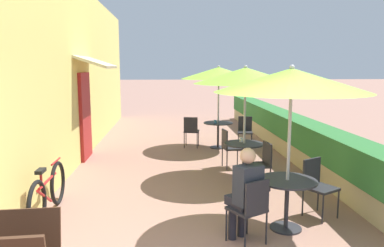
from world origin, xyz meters
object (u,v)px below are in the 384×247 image
at_px(patio_umbrella_near, 292,80).
at_px(bicycle_leaning, 48,192).
at_px(cafe_chair_far_left, 191,129).
at_px(seated_patron_near_left, 245,191).
at_px(cafe_chair_near_right, 317,183).
at_px(patio_table_near, 287,193).
at_px(cafe_chair_far_right, 245,130).
at_px(cafe_chair_near_left, 251,206).
at_px(cafe_chair_mid_left, 229,145).
at_px(cafe_chair_mid_right, 261,161).
at_px(patio_umbrella_mid, 246,76).
at_px(patio_table_far, 218,129).
at_px(coffee_cup_far, 215,122).
at_px(patio_table_mid, 244,152).
at_px(coffee_cup_mid, 241,140).
at_px(patio_umbrella_far, 219,73).

distance_m(patio_umbrella_near, bicycle_leaning, 3.90).
bearing_deg(cafe_chair_far_left, seated_patron_near_left, -75.82).
bearing_deg(cafe_chair_near_right, patio_table_near, 5.88).
bearing_deg(cafe_chair_far_right, cafe_chair_near_left, 89.85).
xyz_separation_m(cafe_chair_near_right, cafe_chair_mid_left, (-0.88, 2.75, 0.00)).
relative_size(seated_patron_near_left, bicycle_leaning, 0.72).
bearing_deg(cafe_chair_mid_right, patio_umbrella_mid, 5.88).
relative_size(patio_umbrella_near, patio_table_far, 2.82).
distance_m(cafe_chair_far_right, coffee_cup_far, 0.88).
height_order(patio_table_mid, coffee_cup_far, coffee_cup_far).
distance_m(coffee_cup_mid, bicycle_leaning, 3.85).
distance_m(patio_umbrella_mid, coffee_cup_far, 3.00).
height_order(cafe_chair_far_left, bicycle_leaning, cafe_chair_far_left).
xyz_separation_m(patio_table_mid, patio_table_far, (-0.14, 2.82, 0.00)).
distance_m(patio_table_near, patio_umbrella_far, 5.51).
bearing_deg(patio_table_near, patio_umbrella_near, -90.00).
distance_m(patio_umbrella_near, cafe_chair_far_left, 5.66).
distance_m(cafe_chair_mid_left, patio_umbrella_far, 2.61).
relative_size(patio_table_near, patio_table_far, 1.00).
height_order(cafe_chair_far_right, coffee_cup_far, cafe_chair_far_right).
relative_size(cafe_chair_mid_left, patio_umbrella_far, 0.38).
xyz_separation_m(cafe_chair_mid_left, cafe_chair_far_right, (0.78, 2.03, 0.00)).
distance_m(cafe_chair_far_right, bicycle_leaning, 6.02).
height_order(seated_patron_near_left, patio_umbrella_far, patio_umbrella_far).
relative_size(patio_table_mid, cafe_chair_far_right, 0.93).
xyz_separation_m(cafe_chair_mid_right, cafe_chair_far_right, (0.43, 3.48, 0.00)).
bearing_deg(bicycle_leaning, coffee_cup_far, 54.77).
bearing_deg(cafe_chair_mid_right, patio_umbrella_near, 169.27).
height_order(patio_umbrella_near, cafe_chair_mid_left, patio_umbrella_near).
xyz_separation_m(cafe_chair_near_left, coffee_cup_mid, (0.48, 3.04, 0.24)).
height_order(seated_patron_near_left, cafe_chair_near_right, seated_patron_near_left).
xyz_separation_m(cafe_chair_near_right, coffee_cup_far, (-0.94, 4.71, 0.24)).
xyz_separation_m(seated_patron_near_left, patio_table_mid, (0.57, 2.81, -0.16)).
distance_m(cafe_chair_near_right, cafe_chair_far_right, 4.78).
height_order(cafe_chair_near_left, coffee_cup_far, cafe_chair_near_left).
relative_size(patio_table_near, patio_umbrella_near, 0.35).
bearing_deg(cafe_chair_near_left, patio_table_near, 5.88).
relative_size(seated_patron_near_left, cafe_chair_mid_right, 1.44).
bearing_deg(patio_umbrella_mid, bicycle_leaning, -152.05).
height_order(cafe_chair_mid_right, patio_umbrella_far, patio_umbrella_far).
relative_size(patio_table_near, patio_umbrella_far, 0.35).
bearing_deg(cafe_chair_far_right, coffee_cup_far, 15.57).
bearing_deg(bicycle_leaning, patio_table_mid, 27.58).
relative_size(cafe_chair_near_left, cafe_chair_mid_right, 1.00).
xyz_separation_m(coffee_cup_mid, cafe_chair_far_right, (0.64, 2.62, -0.24)).
relative_size(patio_umbrella_near, patio_umbrella_mid, 1.00).
xyz_separation_m(seated_patron_near_left, cafe_chair_far_right, (1.17, 5.56, -0.17)).
relative_size(cafe_chair_far_left, cafe_chair_far_right, 1.00).
xyz_separation_m(seated_patron_near_left, coffee_cup_mid, (0.54, 2.94, 0.07)).
bearing_deg(patio_umbrella_far, coffee_cup_far, -127.00).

